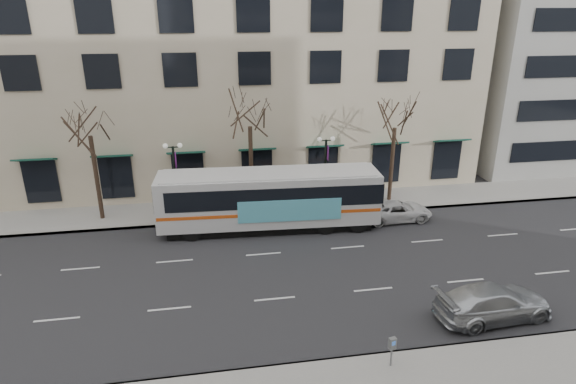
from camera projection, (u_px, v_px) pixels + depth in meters
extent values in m
plane|color=black|center=(269.00, 275.00, 25.49)|extent=(160.00, 160.00, 0.00)
cube|color=gray|center=(322.00, 203.00, 34.52)|extent=(80.00, 4.00, 0.15)
cube|color=#B9AC8D|center=(211.00, 23.00, 40.19)|extent=(40.00, 20.00, 24.00)
cylinder|color=black|center=(97.00, 179.00, 31.01)|extent=(0.28, 0.28, 5.74)
cylinder|color=black|center=(251.00, 170.00, 32.52)|extent=(0.28, 0.28, 5.95)
cylinder|color=black|center=(392.00, 166.00, 34.15)|extent=(0.28, 0.28, 5.46)
cylinder|color=black|center=(176.00, 183.00, 31.36)|extent=(0.16, 0.16, 5.00)
cylinder|color=black|center=(179.00, 216.00, 32.21)|extent=(0.36, 0.36, 0.30)
cube|color=black|center=(173.00, 147.00, 30.48)|extent=(0.90, 0.06, 0.06)
sphere|color=silver|center=(165.00, 146.00, 30.38)|extent=(0.32, 0.32, 0.32)
sphere|color=silver|center=(180.00, 145.00, 30.52)|extent=(0.32, 0.32, 0.32)
cube|color=#782280|center=(176.00, 160.00, 30.81)|extent=(0.04, 0.45, 1.00)
cylinder|color=black|center=(325.00, 175.00, 32.91)|extent=(0.16, 0.16, 5.00)
cylinder|color=black|center=(324.00, 207.00, 33.75)|extent=(0.36, 0.36, 0.30)
cube|color=black|center=(326.00, 140.00, 32.03)|extent=(0.90, 0.06, 0.06)
sphere|color=silver|center=(320.00, 139.00, 31.92)|extent=(0.32, 0.32, 0.32)
sphere|color=silver|center=(333.00, 139.00, 32.06)|extent=(0.32, 0.32, 0.32)
cube|color=#782280|center=(327.00, 153.00, 32.35)|extent=(0.04, 0.45, 1.00)
cube|color=silver|center=(269.00, 197.00, 30.20)|extent=(13.88, 3.69, 3.15)
cube|color=black|center=(269.00, 223.00, 30.84)|extent=(12.76, 3.28, 0.52)
cube|color=black|center=(274.00, 190.00, 30.06)|extent=(13.33, 3.71, 1.26)
cube|color=#D14F13|center=(269.00, 205.00, 30.40)|extent=(13.74, 3.72, 0.21)
cube|color=#54B6CD|center=(290.00, 211.00, 29.02)|extent=(6.29, 0.40, 1.37)
cube|color=silver|center=(269.00, 173.00, 29.62)|extent=(13.18, 3.36, 0.09)
cylinder|color=black|center=(192.00, 232.00, 29.02)|extent=(1.16, 0.38, 1.14)
cylinder|color=black|center=(195.00, 214.00, 31.46)|extent=(1.16, 0.38, 1.14)
cylinder|color=black|center=(326.00, 225.00, 29.89)|extent=(1.16, 0.38, 1.14)
cylinder|color=black|center=(319.00, 209.00, 32.33)|extent=(1.16, 0.38, 1.14)
cylinder|color=black|center=(358.00, 224.00, 30.11)|extent=(1.16, 0.38, 1.14)
cylinder|color=black|center=(349.00, 207.00, 32.55)|extent=(1.16, 0.38, 1.14)
imported|color=#B6B9BE|center=(494.00, 302.00, 21.73)|extent=(5.59, 2.63, 1.58)
imported|color=silver|center=(397.00, 211.00, 31.85)|extent=(4.65, 2.21, 1.28)
cylinder|color=slate|center=(391.00, 356.00, 18.67)|extent=(0.08, 0.08, 0.89)
cube|color=slate|center=(392.00, 343.00, 18.46)|extent=(0.31, 0.23, 0.49)
cube|color=blue|center=(393.00, 343.00, 18.35)|extent=(0.14, 0.05, 0.18)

